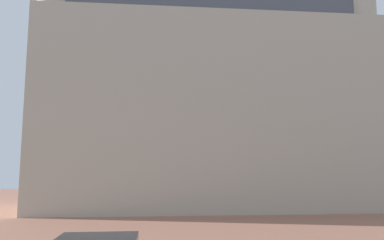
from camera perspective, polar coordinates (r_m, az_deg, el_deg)
landmark_building at (r=36.07m, az=2.31°, el=3.13°), size 29.28×13.71×35.24m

